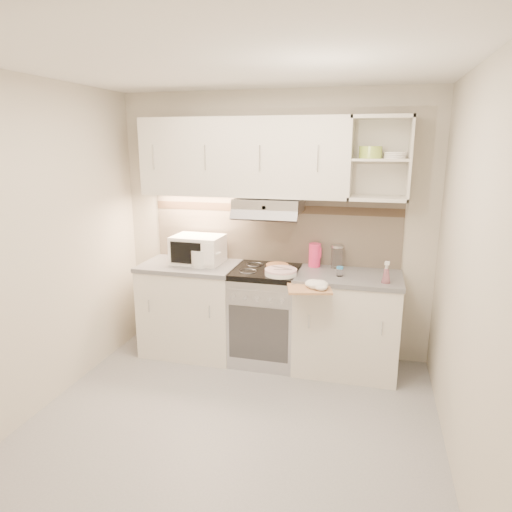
{
  "coord_description": "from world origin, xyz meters",
  "views": [
    {
      "loc": [
        0.92,
        -2.83,
        2.03
      ],
      "look_at": [
        -0.06,
        0.95,
        1.06
      ],
      "focal_mm": 32.0,
      "sensor_mm": 36.0,
      "label": 1
    }
  ],
  "objects_px": {
    "electric_range": "(266,315)",
    "plate_stack": "(281,272)",
    "pink_pitcher": "(315,255)",
    "glass_jar": "(337,257)",
    "spray_bottle": "(386,274)",
    "cutting_board": "(309,288)",
    "microwave": "(198,249)",
    "watering_can": "(200,258)"
  },
  "relations": [
    {
      "from": "pink_pitcher",
      "to": "cutting_board",
      "type": "distance_m",
      "value": 0.59
    },
    {
      "from": "plate_stack",
      "to": "electric_range",
      "type": "bearing_deg",
      "value": 137.44
    },
    {
      "from": "watering_can",
      "to": "pink_pitcher",
      "type": "relative_size",
      "value": 1.31
    },
    {
      "from": "spray_bottle",
      "to": "cutting_board",
      "type": "xyz_separation_m",
      "value": [
        -0.61,
        -0.2,
        -0.11
      ]
    },
    {
      "from": "electric_range",
      "to": "watering_can",
      "type": "height_order",
      "value": "watering_can"
    },
    {
      "from": "plate_stack",
      "to": "glass_jar",
      "type": "relative_size",
      "value": 1.32
    },
    {
      "from": "electric_range",
      "to": "cutting_board",
      "type": "relative_size",
      "value": 2.57
    },
    {
      "from": "plate_stack",
      "to": "cutting_board",
      "type": "relative_size",
      "value": 0.81
    },
    {
      "from": "pink_pitcher",
      "to": "glass_jar",
      "type": "bearing_deg",
      "value": 13.11
    },
    {
      "from": "electric_range",
      "to": "cutting_board",
      "type": "distance_m",
      "value": 0.72
    },
    {
      "from": "microwave",
      "to": "spray_bottle",
      "type": "xyz_separation_m",
      "value": [
        1.75,
        -0.23,
        -0.06
      ]
    },
    {
      "from": "spray_bottle",
      "to": "cutting_board",
      "type": "relative_size",
      "value": 0.56
    },
    {
      "from": "microwave",
      "to": "pink_pitcher",
      "type": "distance_m",
      "value": 1.12
    },
    {
      "from": "watering_can",
      "to": "spray_bottle",
      "type": "relative_size",
      "value": 1.46
    },
    {
      "from": "glass_jar",
      "to": "cutting_board",
      "type": "xyz_separation_m",
      "value": [
        -0.17,
        -0.57,
        -0.14
      ]
    },
    {
      "from": "microwave",
      "to": "plate_stack",
      "type": "bearing_deg",
      "value": -12.4
    },
    {
      "from": "plate_stack",
      "to": "cutting_board",
      "type": "height_order",
      "value": "plate_stack"
    },
    {
      "from": "watering_can",
      "to": "plate_stack",
      "type": "xyz_separation_m",
      "value": [
        0.78,
        -0.08,
        -0.06
      ]
    },
    {
      "from": "pink_pitcher",
      "to": "cutting_board",
      "type": "height_order",
      "value": "pink_pitcher"
    },
    {
      "from": "watering_can",
      "to": "cutting_board",
      "type": "xyz_separation_m",
      "value": [
        1.06,
        -0.29,
        -0.12
      ]
    },
    {
      "from": "microwave",
      "to": "spray_bottle",
      "type": "height_order",
      "value": "microwave"
    },
    {
      "from": "microwave",
      "to": "spray_bottle",
      "type": "distance_m",
      "value": 1.76
    },
    {
      "from": "microwave",
      "to": "glass_jar",
      "type": "distance_m",
      "value": 1.32
    },
    {
      "from": "pink_pitcher",
      "to": "glass_jar",
      "type": "relative_size",
      "value": 1.02
    },
    {
      "from": "microwave",
      "to": "plate_stack",
      "type": "relative_size",
      "value": 1.69
    },
    {
      "from": "microwave",
      "to": "watering_can",
      "type": "bearing_deg",
      "value": -59.89
    },
    {
      "from": "watering_can",
      "to": "glass_jar",
      "type": "xyz_separation_m",
      "value": [
        1.24,
        0.28,
        0.02
      ]
    },
    {
      "from": "glass_jar",
      "to": "microwave",
      "type": "bearing_deg",
      "value": -173.93
    },
    {
      "from": "glass_jar",
      "to": "watering_can",
      "type": "bearing_deg",
      "value": -167.29
    },
    {
      "from": "electric_range",
      "to": "spray_bottle",
      "type": "bearing_deg",
      "value": -9.01
    },
    {
      "from": "electric_range",
      "to": "pink_pitcher",
      "type": "bearing_deg",
      "value": 25.52
    },
    {
      "from": "microwave",
      "to": "electric_range",
      "type": "bearing_deg",
      "value": -3.25
    },
    {
      "from": "electric_range",
      "to": "plate_stack",
      "type": "relative_size",
      "value": 3.18
    },
    {
      "from": "glass_jar",
      "to": "cutting_board",
      "type": "relative_size",
      "value": 0.61
    },
    {
      "from": "electric_range",
      "to": "spray_bottle",
      "type": "distance_m",
      "value": 1.19
    },
    {
      "from": "pink_pitcher",
      "to": "glass_jar",
      "type": "distance_m",
      "value": 0.21
    },
    {
      "from": "glass_jar",
      "to": "electric_range",
      "type": "bearing_deg",
      "value": -162.23
    },
    {
      "from": "plate_stack",
      "to": "pink_pitcher",
      "type": "xyz_separation_m",
      "value": [
        0.25,
        0.36,
        0.08
      ]
    },
    {
      "from": "plate_stack",
      "to": "cutting_board",
      "type": "xyz_separation_m",
      "value": [
        0.28,
        -0.21,
        -0.06
      ]
    },
    {
      "from": "microwave",
      "to": "cutting_board",
      "type": "distance_m",
      "value": 1.23
    },
    {
      "from": "plate_stack",
      "to": "spray_bottle",
      "type": "height_order",
      "value": "spray_bottle"
    },
    {
      "from": "pink_pitcher",
      "to": "cutting_board",
      "type": "relative_size",
      "value": 0.63
    }
  ]
}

